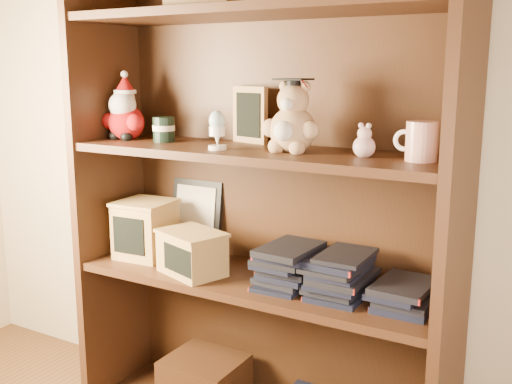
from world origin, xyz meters
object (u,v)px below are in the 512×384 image
grad_teddy_bear (292,123)px  treats_box (146,229)px  teacher_mug (421,141)px  bookcase (264,202)px

grad_teddy_bear → treats_box: bearing=179.4°
grad_teddy_bear → teacher_mug: size_ratio=1.85×
teacher_mug → treats_box: bearing=-179.9°
bookcase → grad_teddy_bear: bearing=-24.9°
grad_teddy_bear → teacher_mug: grad_teddy_bear is taller
treats_box → teacher_mug: bearing=0.1°
teacher_mug → treats_box: (-0.92, -0.00, -0.35)m
grad_teddy_bear → treats_box: size_ratio=1.09×
bookcase → teacher_mug: (0.48, -0.05, 0.22)m
bookcase → teacher_mug: 0.54m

